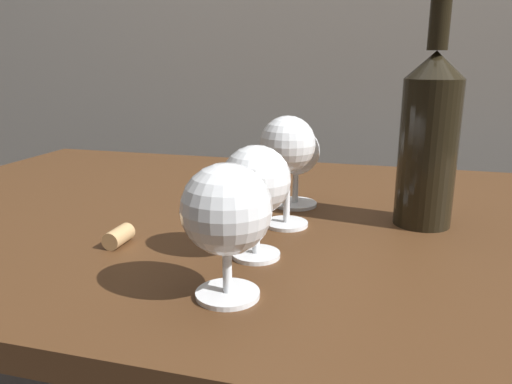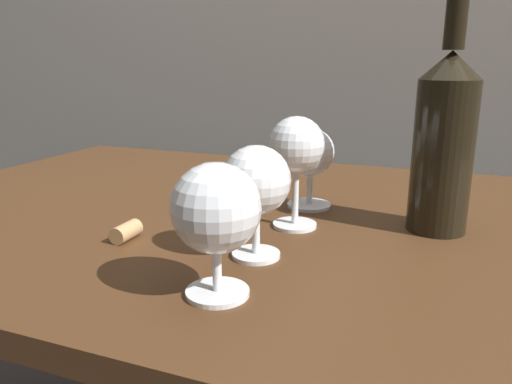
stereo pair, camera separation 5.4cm
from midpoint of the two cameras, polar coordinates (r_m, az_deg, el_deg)
The scene contains 7 objects.
dining_table at distance 0.74m, azimuth 5.00°, elevation -9.44°, with size 1.42×0.78×0.71m.
wine_glass_cabernet at distance 0.45m, azimuth -6.94°, elevation -2.45°, with size 0.09×0.09×0.13m.
wine_glass_rose at distance 0.54m, azimuth -2.88°, elevation 0.98°, with size 0.08×0.08×0.13m.
wine_glass_port at distance 0.65m, azimuth 1.29°, elevation 5.15°, with size 0.07×0.07×0.15m.
wine_glass_amber at distance 0.75m, azimuth 2.62°, elevation 4.43°, with size 0.07×0.07×0.12m.
wine_bottle at distance 0.68m, azimuth 17.37°, elevation 6.15°, with size 0.08×0.08×0.31m.
cork at distance 0.63m, azimuth -18.13°, elevation -4.98°, with size 0.02×0.02×0.04m, color tan.
Camera 1 is at (0.09, -0.67, 0.93)m, focal length 34.33 mm.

